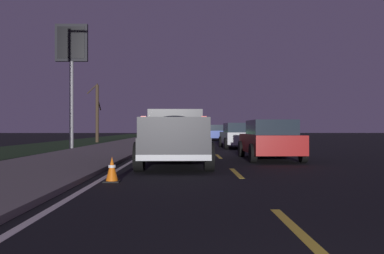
{
  "coord_description": "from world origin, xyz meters",
  "views": [
    {
      "loc": [
        -1.4,
        1.31,
        1.24
      ],
      "look_at": [
        12.43,
        1.19,
        1.27
      ],
      "focal_mm": 37.61,
      "sensor_mm": 36.0,
      "label": 1
    }
  ],
  "objects_px": {
    "pickup_truck": "(175,136)",
    "sedan_green": "(182,133)",
    "sedan_red": "(270,140)",
    "bare_tree_far": "(97,112)",
    "traffic_cone_near": "(112,170)",
    "gas_price_sign": "(71,55)",
    "sedan_silver": "(238,135)",
    "sedan_blue": "(217,133)"
  },
  "relations": [
    {
      "from": "sedan_silver",
      "to": "traffic_cone_near",
      "type": "bearing_deg",
      "value": 162.81
    },
    {
      "from": "sedan_green",
      "to": "sedan_blue",
      "type": "height_order",
      "value": "same"
    },
    {
      "from": "sedan_silver",
      "to": "sedan_red",
      "type": "xyz_separation_m",
      "value": [
        -9.04,
        -0.13,
        0.0
      ]
    },
    {
      "from": "sedan_green",
      "to": "sedan_red",
      "type": "xyz_separation_m",
      "value": [
        -24.11,
        -3.83,
        0.0
      ]
    },
    {
      "from": "sedan_green",
      "to": "sedan_silver",
      "type": "height_order",
      "value": "same"
    },
    {
      "from": "sedan_silver",
      "to": "sedan_green",
      "type": "bearing_deg",
      "value": 13.79
    },
    {
      "from": "sedan_silver",
      "to": "sedan_blue",
      "type": "relative_size",
      "value": 1.0
    },
    {
      "from": "pickup_truck",
      "to": "traffic_cone_near",
      "type": "distance_m",
      "value": 4.38
    },
    {
      "from": "sedan_red",
      "to": "traffic_cone_near",
      "type": "relative_size",
      "value": 7.6
    },
    {
      "from": "gas_price_sign",
      "to": "sedan_red",
      "type": "bearing_deg",
      "value": -128.57
    },
    {
      "from": "pickup_truck",
      "to": "sedan_silver",
      "type": "bearing_deg",
      "value": -17.06
    },
    {
      "from": "bare_tree_far",
      "to": "pickup_truck",
      "type": "bearing_deg",
      "value": -160.8
    },
    {
      "from": "sedan_silver",
      "to": "bare_tree_far",
      "type": "height_order",
      "value": "bare_tree_far"
    },
    {
      "from": "bare_tree_far",
      "to": "traffic_cone_near",
      "type": "xyz_separation_m",
      "value": [
        -25.52,
        -6.14,
        -2.32
      ]
    },
    {
      "from": "sedan_red",
      "to": "bare_tree_far",
      "type": "distance_m",
      "value": 22.1
    },
    {
      "from": "sedan_red",
      "to": "gas_price_sign",
      "type": "xyz_separation_m",
      "value": [
        8.04,
        10.09,
        4.77
      ]
    },
    {
      "from": "pickup_truck",
      "to": "gas_price_sign",
      "type": "distance_m",
      "value": 13.06
    },
    {
      "from": "sedan_silver",
      "to": "gas_price_sign",
      "type": "bearing_deg",
      "value": 95.73
    },
    {
      "from": "pickup_truck",
      "to": "sedan_green",
      "type": "distance_m",
      "value": 26.47
    },
    {
      "from": "sedan_red",
      "to": "bare_tree_far",
      "type": "height_order",
      "value": "bare_tree_far"
    },
    {
      "from": "sedan_blue",
      "to": "sedan_red",
      "type": "relative_size",
      "value": 1.0
    },
    {
      "from": "pickup_truck",
      "to": "traffic_cone_near",
      "type": "xyz_separation_m",
      "value": [
        -4.13,
        1.31,
        -0.7
      ]
    },
    {
      "from": "gas_price_sign",
      "to": "traffic_cone_near",
      "type": "relative_size",
      "value": 12.69
    },
    {
      "from": "pickup_truck",
      "to": "sedan_green",
      "type": "height_order",
      "value": "pickup_truck"
    },
    {
      "from": "pickup_truck",
      "to": "sedan_green",
      "type": "bearing_deg",
      "value": 0.44
    },
    {
      "from": "pickup_truck",
      "to": "sedan_silver",
      "type": "xyz_separation_m",
      "value": [
        11.39,
        -3.5,
        -0.2
      ]
    },
    {
      "from": "sedan_green",
      "to": "bare_tree_far",
      "type": "relative_size",
      "value": 0.87
    },
    {
      "from": "sedan_green",
      "to": "bare_tree_far",
      "type": "bearing_deg",
      "value": 124.99
    },
    {
      "from": "sedan_red",
      "to": "sedan_green",
      "type": "bearing_deg",
      "value": 9.02
    },
    {
      "from": "sedan_green",
      "to": "traffic_cone_near",
      "type": "height_order",
      "value": "sedan_green"
    },
    {
      "from": "sedan_green",
      "to": "traffic_cone_near",
      "type": "xyz_separation_m",
      "value": [
        -30.59,
        1.1,
        -0.5
      ]
    },
    {
      "from": "pickup_truck",
      "to": "sedan_blue",
      "type": "height_order",
      "value": "pickup_truck"
    },
    {
      "from": "sedan_green",
      "to": "bare_tree_far",
      "type": "distance_m",
      "value": 9.03
    },
    {
      "from": "sedan_red",
      "to": "bare_tree_far",
      "type": "xyz_separation_m",
      "value": [
        19.04,
        11.07,
        1.82
      ]
    },
    {
      "from": "traffic_cone_near",
      "to": "sedan_blue",
      "type": "bearing_deg",
      "value": -8.5
    },
    {
      "from": "sedan_red",
      "to": "bare_tree_far",
      "type": "bearing_deg",
      "value": 30.18
    },
    {
      "from": "bare_tree_far",
      "to": "sedan_red",
      "type": "bearing_deg",
      "value": -149.82
    },
    {
      "from": "sedan_green",
      "to": "traffic_cone_near",
      "type": "bearing_deg",
      "value": 177.93
    },
    {
      "from": "sedan_green",
      "to": "sedan_red",
      "type": "distance_m",
      "value": 24.42
    },
    {
      "from": "sedan_red",
      "to": "traffic_cone_near",
      "type": "height_order",
      "value": "sedan_red"
    },
    {
      "from": "pickup_truck",
      "to": "gas_price_sign",
      "type": "xyz_separation_m",
      "value": [
        10.39,
        6.46,
        4.57
      ]
    },
    {
      "from": "sedan_silver",
      "to": "gas_price_sign",
      "type": "height_order",
      "value": "gas_price_sign"
    }
  ]
}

